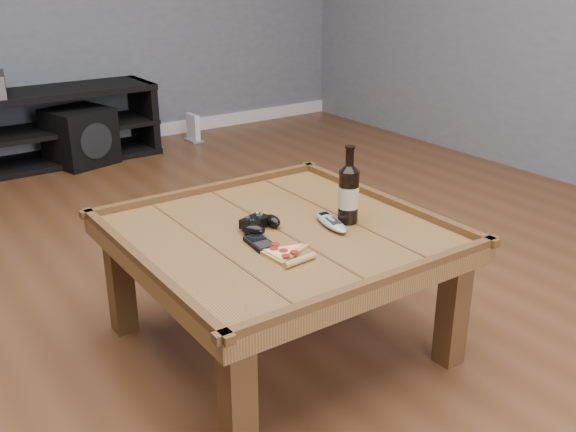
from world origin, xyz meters
TOP-DOWN VIEW (x-y plane):
  - ground at (0.00, 0.00)m, footprint 6.00×6.00m
  - baseboard at (0.00, 2.99)m, footprint 5.00×0.02m
  - coffee_table at (0.00, 0.00)m, footprint 1.03×1.03m
  - media_console at (0.00, 2.75)m, footprint 1.40×0.45m
  - beer_bottle at (0.24, -0.08)m, footprint 0.07×0.07m
  - game_controller at (-0.05, 0.04)m, footprint 0.16×0.14m
  - pizza_slice at (-0.10, -0.18)m, footprint 0.14×0.22m
  - smartphone at (-0.12, -0.07)m, footprint 0.07×0.12m
  - remote_control at (0.17, -0.07)m, footprint 0.10×0.20m
  - subwoofer at (0.15, 2.62)m, footprint 0.46×0.46m
  - game_console at (1.04, 2.71)m, footprint 0.10×0.17m

SIDE VIEW (x-z plane):
  - ground at x=0.00m, z-range 0.00..0.00m
  - baseboard at x=0.00m, z-range 0.00..0.10m
  - game_console at x=1.04m, z-range -0.01..0.20m
  - subwoofer at x=0.15m, z-range 0.00..0.38m
  - media_console at x=0.00m, z-range 0.00..0.50m
  - coffee_table at x=0.00m, z-range 0.15..0.63m
  - pizza_slice at x=-0.10m, z-range 0.45..0.47m
  - smartphone at x=-0.12m, z-range 0.45..0.47m
  - remote_control at x=0.17m, z-range 0.45..0.48m
  - game_controller at x=-0.05m, z-range 0.45..0.49m
  - beer_bottle at x=0.24m, z-range 0.42..0.70m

